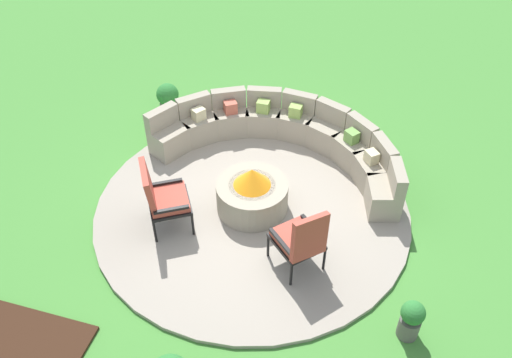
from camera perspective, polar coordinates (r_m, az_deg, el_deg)
name	(u,v)px	position (r m, az deg, el deg)	size (l,w,h in m)	color
ground_plane	(252,210)	(8.13, -0.39, -3.27)	(24.00, 24.00, 0.00)	#478C38
patio_circle	(252,209)	(8.11, -0.39, -3.12)	(4.63, 4.63, 0.06)	#9E9384
fire_pit	(252,193)	(7.89, -0.41, -1.49)	(1.04, 1.04, 0.73)	#9E937F
curved_stone_bench	(286,137)	(8.88, 3.12, 4.37)	(4.13, 1.98, 0.77)	#9E937F
lounge_chair_front_left	(162,196)	(7.56, -9.85, -1.77)	(0.80, 0.83, 1.08)	black
lounge_chair_front_right	(301,239)	(6.94, 4.74, -6.27)	(0.81, 0.83, 1.05)	black
potted_plant_0	(168,99)	(9.95, -9.18, 8.26)	(0.40, 0.40, 0.64)	#A89E8E
potted_plant_1	(411,319)	(6.79, 15.91, -13.91)	(0.29, 0.29, 0.58)	#605B56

